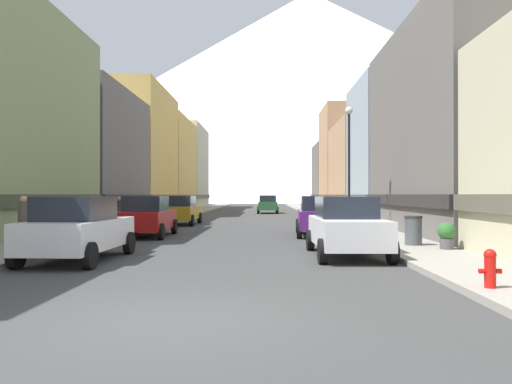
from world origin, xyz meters
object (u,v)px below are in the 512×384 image
car_left_0 (78,228)px  car_left_2 (181,210)px  car_right_1 (319,216)px  streetlamp_right (349,149)px  potted_plant_0 (447,234)px  car_driving_0 (268,204)px  pedestrian_1 (119,213)px  pedestrian_0 (24,224)px  trash_bin_right (413,230)px  fire_hydrant_near (490,267)px  car_right_0 (346,226)px  car_left_1 (147,216)px

car_left_0 → car_left_2: size_ratio=1.01×
car_right_1 → streetlamp_right: streetlamp_right is taller
potted_plant_0 → car_driving_0: bearing=98.9°
car_left_2 → pedestrian_1: 5.17m
car_left_0 → pedestrian_0: (-2.45, 1.92, 0.01)m
car_left_0 → pedestrian_1: (-2.45, 12.34, -0.02)m
potted_plant_0 → pedestrian_1: (-13.25, 10.50, 0.28)m
car_right_1 → potted_plant_0: size_ratio=5.37×
trash_bin_right → fire_hydrant_near: bearing=-96.6°
car_left_2 → pedestrian_1: (-2.45, -4.55, -0.02)m
pedestrian_0 → car_right_0: bearing=-4.1°
car_left_1 → car_left_2: (-0.00, 8.82, 0.00)m
car_right_1 → streetlamp_right: (1.55, 1.37, 3.09)m
car_driving_0 → trash_bin_right: 33.53m
car_left_0 → streetlamp_right: (9.15, 10.11, 3.09)m
car_left_0 → fire_hydrant_near: bearing=-26.8°
trash_bin_right → pedestrian_0: 12.66m
car_left_1 → pedestrian_0: size_ratio=2.67×
streetlamp_right → potted_plant_0: bearing=-78.7°
car_right_1 → pedestrian_1: size_ratio=2.80×
pedestrian_1 → streetlamp_right: streetlamp_right is taller
car_driving_0 → streetlamp_right: bearing=-81.9°
car_left_0 → fire_hydrant_near: (9.25, -4.68, -0.37)m
car_left_2 → fire_hydrant_near: car_left_2 is taller
car_right_1 → pedestrian_1: 10.67m
car_driving_0 → car_left_2: bearing=-105.5°
car_left_0 → car_right_0: (7.60, 1.20, 0.00)m
pedestrian_1 → trash_bin_right: bearing=-36.1°
streetlamp_right → pedestrian_1: bearing=169.1°
car_right_1 → pedestrian_0: bearing=-145.8°
fire_hydrant_near → car_driving_0: bearing=95.4°
car_left_0 → car_left_2: same height
pedestrian_0 → pedestrian_1: 10.42m
car_right_1 → fire_hydrant_near: size_ratio=6.37×
pedestrian_1 → car_right_0: bearing=-48.0°
car_right_0 → streetlamp_right: size_ratio=0.75×
car_driving_0 → pedestrian_1: bearing=-108.1°
car_right_0 → trash_bin_right: bearing=37.3°
car_right_0 → pedestrian_0: 10.08m
car_left_1 → trash_bin_right: size_ratio=4.52×
car_driving_0 → fire_hydrant_near: 41.19m
car_left_1 → car_left_2: size_ratio=1.00×
car_left_0 → pedestrian_0: bearing=141.9°
car_driving_0 → trash_bin_right: (4.75, -33.19, -0.26)m
fire_hydrant_near → streetlamp_right: bearing=90.4°
car_left_0 → trash_bin_right: bearing=17.2°
car_left_2 → trash_bin_right: car_left_2 is taller
car_right_1 → pedestrian_0: pedestrian_0 is taller
car_left_0 → car_driving_0: 36.73m
car_left_0 → streetlamp_right: size_ratio=0.76×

